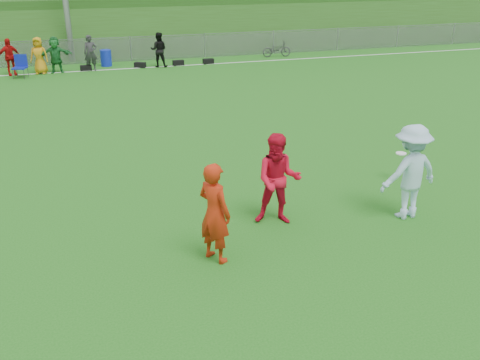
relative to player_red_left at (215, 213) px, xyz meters
name	(u,v)px	position (x,y,z in m)	size (l,w,h in m)	color
ground	(242,237)	(0.71, 0.67, -0.95)	(120.00, 120.00, 0.00)	#1A6114
sideline_far	(136,68)	(0.71, 18.67, -0.95)	(60.00, 0.10, 0.01)	white
fence	(131,49)	(0.71, 20.67, -0.31)	(58.00, 0.06, 1.30)	gray
berm	(113,12)	(0.71, 31.67, 0.55)	(120.00, 18.00, 3.00)	#254C15
spectator_row	(72,54)	(-2.25, 18.67, -0.11)	(7.97, 0.85, 1.69)	#B10C0C
gear_bags	(154,64)	(1.64, 18.77, -0.82)	(6.69, 0.53, 0.26)	black
player_red_left	(215,213)	(0.00, 0.00, 0.00)	(0.70, 0.46, 1.91)	#B2240C
player_red_center	(278,180)	(1.62, 1.06, 0.02)	(0.95, 0.74, 1.95)	red
player_blue	(410,172)	(4.36, 0.53, 0.07)	(1.33, 0.76, 2.05)	#A5CFE5
frisbee	(401,153)	(5.34, 2.33, -0.25)	(0.26, 0.26, 0.02)	white
recycling_bin	(106,58)	(-0.65, 19.67, -0.55)	(0.54, 0.54, 0.81)	#1126B8
camp_chair	(20,71)	(-4.59, 17.89, -0.65)	(0.72, 0.72, 1.03)	#0E1D98
bicycle	(277,49)	(8.54, 19.67, -0.54)	(0.55, 1.58, 0.83)	#2F2E31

